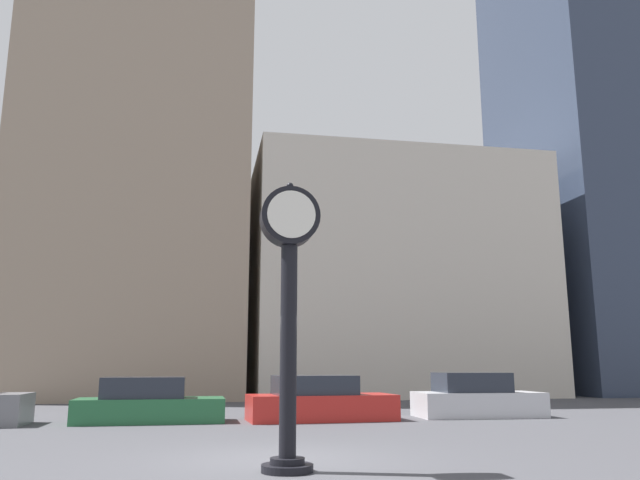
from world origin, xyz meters
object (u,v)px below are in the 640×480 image
object	(u,v)px
street_clock	(289,288)
car_red	(319,401)
car_green	(149,404)
car_silver	(476,398)

from	to	relation	value
street_clock	car_red	bearing A→B (deg)	76.55
car_green	car_red	size ratio (longest dim) A/B	0.95
street_clock	car_red	xyz separation A→B (m)	(2.18, 9.13, -2.38)
car_green	street_clock	bearing A→B (deg)	-73.32
street_clock	car_silver	bearing A→B (deg)	51.72
street_clock	car_green	size ratio (longest dim) A/B	1.11
car_red	car_green	bearing A→B (deg)	174.16
street_clock	car_green	world-z (taller)	street_clock
car_red	car_silver	world-z (taller)	car_silver
car_red	street_clock	bearing A→B (deg)	-106.84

